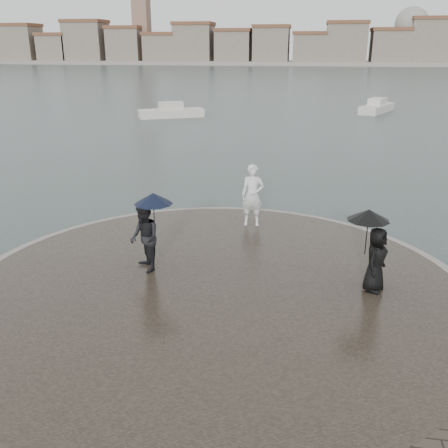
# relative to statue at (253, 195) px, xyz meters

# --- Properties ---
(ground) EXTENTS (400.00, 400.00, 0.00)m
(ground) POSITION_rel_statue_xyz_m (-0.37, -7.91, -1.34)
(ground) COLOR #2B3835
(ground) RESTS_ON ground
(kerb_ring) EXTENTS (12.50, 12.50, 0.32)m
(kerb_ring) POSITION_rel_statue_xyz_m (-0.37, -4.41, -1.18)
(kerb_ring) COLOR gray
(kerb_ring) RESTS_ON ground
(quay_tip) EXTENTS (11.90, 11.90, 0.36)m
(quay_tip) POSITION_rel_statue_xyz_m (-0.37, -4.41, -1.16)
(quay_tip) COLOR #2D261E
(quay_tip) RESTS_ON ground
(statue) EXTENTS (0.74, 0.51, 1.96)m
(statue) POSITION_rel_statue_xyz_m (0.00, 0.00, 0.00)
(statue) COLOR silver
(statue) RESTS_ON quay_tip
(visitor_left) EXTENTS (1.25, 1.12, 2.04)m
(visitor_left) POSITION_rel_statue_xyz_m (-2.21, -3.88, 0.11)
(visitor_left) COLOR black
(visitor_left) RESTS_ON quay_tip
(visitor_right) EXTENTS (1.12, 1.03, 1.95)m
(visitor_right) POSITION_rel_statue_xyz_m (3.28, -4.02, 0.10)
(visitor_right) COLOR black
(visitor_right) RESTS_ON quay_tip
(far_skyline) EXTENTS (260.00, 20.00, 37.00)m
(far_skyline) POSITION_rel_statue_xyz_m (-6.66, 152.80, 4.27)
(far_skyline) COLOR gray
(far_skyline) RESTS_ON ground
(boats) EXTENTS (35.68, 13.90, 1.50)m
(boats) POSITION_rel_statue_xyz_m (5.74, 32.36, -0.96)
(boats) COLOR beige
(boats) RESTS_ON ground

